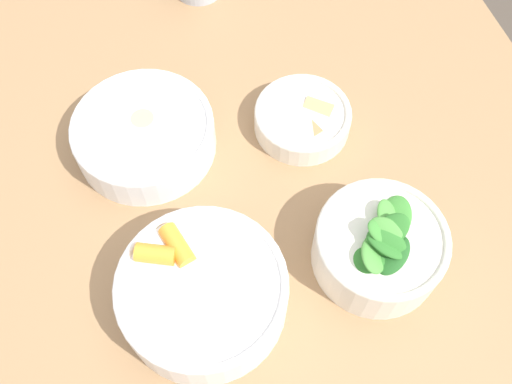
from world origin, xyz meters
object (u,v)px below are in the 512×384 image
object	(u,v)px
bowl_beans_hotdog	(145,135)
bowl_cookies	(303,118)
bowl_greens	(379,246)
bowl_carrots	(202,292)

from	to	relation	value
bowl_beans_hotdog	bowl_cookies	world-z (taller)	bowl_beans_hotdog
bowl_greens	bowl_cookies	size ratio (longest dim) A/B	1.17
bowl_beans_hotdog	bowl_cookies	size ratio (longest dim) A/B	1.42
bowl_greens	bowl_beans_hotdog	world-z (taller)	bowl_greens
bowl_carrots	bowl_beans_hotdog	xyz separation A→B (m)	(0.24, 0.02, -0.01)
bowl_carrots	bowl_beans_hotdog	world-z (taller)	bowl_carrots
bowl_carrots	bowl_cookies	xyz separation A→B (m)	(0.21, -0.19, -0.02)
bowl_beans_hotdog	bowl_carrots	bearing A→B (deg)	-174.59
bowl_greens	bowl_beans_hotdog	bearing A→B (deg)	44.19
bowl_carrots	bowl_beans_hotdog	distance (m)	0.24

